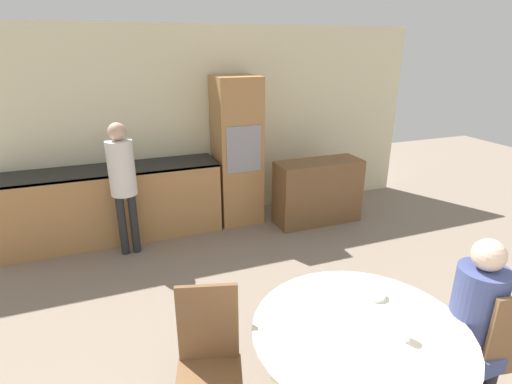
# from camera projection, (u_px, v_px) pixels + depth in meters

# --- Properties ---
(wall_back) EXTENTS (6.63, 0.05, 2.60)m
(wall_back) POSITION_uv_depth(u_px,v_px,m) (195.00, 127.00, 5.43)
(wall_back) COLOR beige
(wall_back) RESTS_ON ground_plane
(kitchen_counter) EXTENTS (2.62, 0.60, 0.93)m
(kitchen_counter) POSITION_uv_depth(u_px,v_px,m) (114.00, 203.00, 5.03)
(kitchen_counter) COLOR #AD7A47
(kitchen_counter) RESTS_ON ground_plane
(oven_unit) EXTENTS (0.58, 0.59, 1.98)m
(oven_unit) POSITION_uv_depth(u_px,v_px,m) (237.00, 151.00, 5.40)
(oven_unit) COLOR #AD7A47
(oven_unit) RESTS_ON ground_plane
(sideboard) EXTENTS (1.18, 0.45, 0.88)m
(sideboard) POSITION_uv_depth(u_px,v_px,m) (318.00, 192.00, 5.51)
(sideboard) COLOR brown
(sideboard) RESTS_ON ground_plane
(dining_table) EXTENTS (1.30, 1.30, 0.77)m
(dining_table) POSITION_uv_depth(u_px,v_px,m) (357.00, 357.00, 2.44)
(dining_table) COLOR brown
(dining_table) RESTS_ON ground_plane
(chair_near_right) EXTENTS (0.46, 0.46, 1.01)m
(chair_near_right) POSITION_uv_depth(u_px,v_px,m) (498.00, 347.00, 2.52)
(chair_near_right) COLOR brown
(chair_near_right) RESTS_ON ground_plane
(chair_far_left) EXTENTS (0.49, 0.49, 1.01)m
(chair_far_left) POSITION_uv_depth(u_px,v_px,m) (209.00, 355.00, 2.46)
(chair_far_left) COLOR brown
(chair_far_left) RESTS_ON ground_plane
(person_seated) EXTENTS (0.31, 0.37, 1.29)m
(person_seated) POSITION_uv_depth(u_px,v_px,m) (477.00, 317.00, 2.50)
(person_seated) COLOR #262628
(person_seated) RESTS_ON ground_plane
(person_standing) EXTENTS (0.29, 0.29, 1.57)m
(person_standing) POSITION_uv_depth(u_px,v_px,m) (122.00, 175.00, 4.47)
(person_standing) COLOR #262628
(person_standing) RESTS_ON ground_plane
(cup) EXTENTS (0.07, 0.07, 0.10)m
(cup) POSITION_uv_depth(u_px,v_px,m) (405.00, 331.00, 2.28)
(cup) COLOR white
(cup) RESTS_ON dining_table
(bowl_near) EXTENTS (0.14, 0.14, 0.04)m
(bowl_near) POSITION_uv_depth(u_px,v_px,m) (375.00, 294.00, 2.67)
(bowl_near) COLOR silver
(bowl_near) RESTS_ON dining_table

